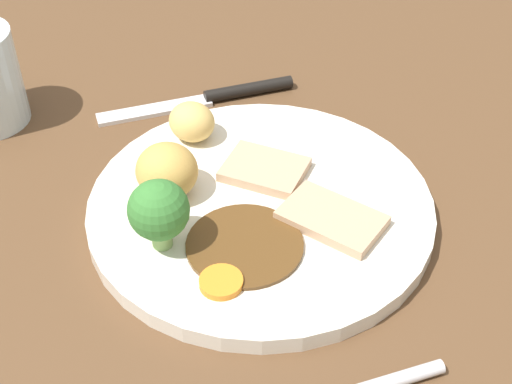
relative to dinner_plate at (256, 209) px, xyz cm
name	(u,v)px	position (x,y,z in cm)	size (l,w,h in cm)	color
dining_table	(272,250)	(-2.20, -0.38, -2.50)	(120.00, 84.00, 3.60)	brown
dinner_plate	(256,209)	(0.00, 0.00, 0.00)	(26.11, 26.11, 1.40)	silver
gravy_pool	(245,245)	(-4.03, 2.54, 0.85)	(8.32, 8.32, 0.30)	#563819
meat_slice_main	(332,218)	(-4.17, -4.22, 1.10)	(7.26, 4.51, 0.80)	tan
meat_slice_under	(264,169)	(2.89, -1.93, 1.10)	(6.20, 4.76, 0.80)	tan
roast_potato_left	(167,171)	(3.68, 5.69, 2.75)	(4.66, 4.81, 4.11)	tan
roast_potato_right	(192,122)	(9.57, 1.76, 2.31)	(3.98, 3.59, 3.22)	#D8B260
carrot_coin_front	(221,282)	(-6.75, 5.31, 0.95)	(2.96, 2.96, 0.51)	orange
broccoli_floret	(159,211)	(-1.62, 7.80, 3.87)	(4.28, 4.28, 5.41)	#8CB766
knife	(215,97)	(16.05, -2.51, -0.25)	(2.78, 18.56, 1.20)	black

